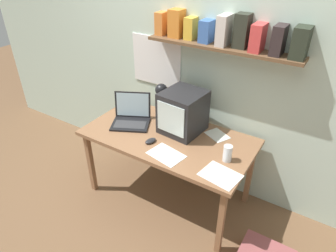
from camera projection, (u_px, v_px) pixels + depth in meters
ground_plane at (168, 194)px, 3.00m from camera, size 12.00×12.00×0.00m
back_wall at (196, 55)px, 2.64m from camera, size 5.60×0.24×2.60m
corner_desk at (168, 141)px, 2.66m from camera, size 1.49×0.78×0.71m
crt_monitor at (183, 112)px, 2.61m from camera, size 0.37×0.39×0.37m
laptop at (131, 116)px, 2.80m from camera, size 0.43×0.41×0.26m
desk_lamp at (162, 95)px, 2.73m from camera, size 0.15×0.19×0.37m
juice_glass at (227, 154)px, 2.30m from camera, size 0.07×0.07×0.14m
computer_mouse at (151, 141)px, 2.53m from camera, size 0.09×0.12×0.03m
open_notebook at (217, 135)px, 2.63m from camera, size 0.24×0.22×0.00m
loose_paper_near_laptop at (166, 155)px, 2.39m from camera, size 0.31×0.24×0.00m
loose_paper_near_monitor at (220, 175)px, 2.18m from camera, size 0.30×0.25×0.00m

